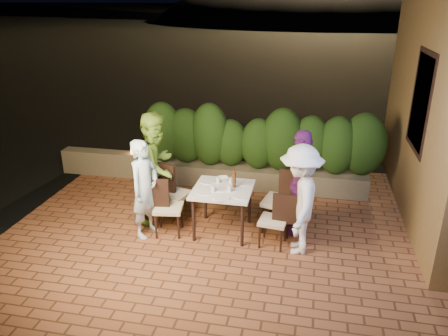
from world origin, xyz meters
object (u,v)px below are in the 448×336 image
(parapet_lamp, at_px, (133,150))
(diner_green, at_px, (157,167))
(bowl, at_px, (223,179))
(chair_right_front, at_px, (273,219))
(dining_table, at_px, (223,210))
(chair_left_front, at_px, (168,207))
(diner_purple, at_px, (301,182))
(chair_right_back, at_px, (280,200))
(chair_left_back, at_px, (174,193))
(beer_bottle, at_px, (234,178))
(diner_blue, at_px, (145,189))
(diner_white, at_px, (300,200))

(parapet_lamp, bearing_deg, diner_green, -55.29)
(bowl, xyz_separation_m, chair_right_front, (0.88, -0.56, -0.35))
(dining_table, distance_m, chair_left_front, 0.85)
(chair_left_front, height_order, diner_purple, diner_purple)
(chair_right_back, bearing_deg, parapet_lamp, -15.06)
(chair_left_back, bearing_deg, diner_green, -171.22)
(chair_left_back, height_order, chair_right_front, chair_left_back)
(chair_left_front, relative_size, chair_left_back, 0.94)
(dining_table, relative_size, beer_bottle, 2.98)
(diner_blue, bearing_deg, dining_table, -58.09)
(bowl, height_order, chair_left_front, chair_left_front)
(chair_left_front, relative_size, diner_green, 0.50)
(beer_bottle, bearing_deg, parapet_lamp, 143.70)
(beer_bottle, height_order, diner_green, diner_green)
(bowl, xyz_separation_m, chair_left_front, (-0.75, -0.54, -0.31))
(bowl, relative_size, diner_white, 0.11)
(diner_white, bearing_deg, diner_blue, -92.19)
(chair_left_back, distance_m, diner_green, 0.52)
(diner_purple, bearing_deg, diner_green, -87.80)
(diner_blue, bearing_deg, diner_purple, -59.70)
(chair_left_front, distance_m, diner_white, 2.04)
(bowl, relative_size, chair_left_front, 0.20)
(bowl, bearing_deg, chair_right_back, -5.99)
(chair_left_front, bearing_deg, chair_right_front, -9.35)
(dining_table, distance_m, chair_right_front, 0.85)
(bowl, relative_size, diner_purple, 0.11)
(beer_bottle, xyz_separation_m, diner_green, (-1.32, 0.19, 0.01))
(chair_right_front, bearing_deg, diner_blue, 9.15)
(chair_left_front, bearing_deg, chair_right_back, 6.10)
(chair_left_back, xyz_separation_m, chair_right_back, (1.73, -0.00, 0.04))
(diner_white, bearing_deg, chair_right_back, -151.77)
(diner_green, bearing_deg, diner_blue, -170.59)
(parapet_lamp, bearing_deg, chair_left_front, -55.22)
(beer_bottle, bearing_deg, chair_left_back, 171.88)
(beer_bottle, bearing_deg, chair_right_back, 11.48)
(chair_left_front, xyz_separation_m, parapet_lamp, (-1.45, 2.08, 0.11))
(chair_left_front, height_order, parapet_lamp, chair_left_front)
(chair_right_back, relative_size, diner_white, 0.65)
(diner_blue, bearing_deg, chair_left_front, -57.13)
(chair_left_back, xyz_separation_m, diner_blue, (-0.28, -0.54, 0.29))
(beer_bottle, height_order, chair_right_front, beer_bottle)
(dining_table, xyz_separation_m, chair_right_front, (0.82, -0.24, 0.05))
(dining_table, height_order, parapet_lamp, dining_table)
(beer_bottle, distance_m, chair_left_back, 1.12)
(diner_green, height_order, parapet_lamp, diner_green)
(bowl, bearing_deg, diner_purple, -3.15)
(beer_bottle, relative_size, diner_purple, 0.18)
(bowl, distance_m, diner_green, 1.10)
(diner_white, bearing_deg, diner_green, -106.21)
(chair_left_front, distance_m, diner_blue, 0.47)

